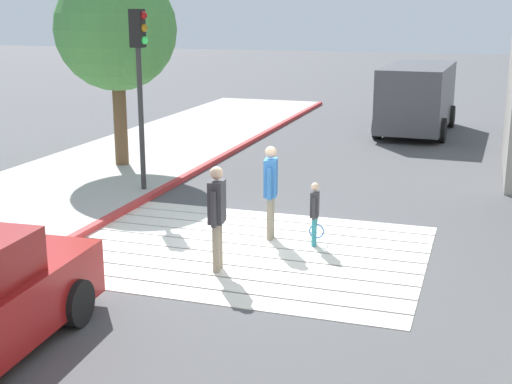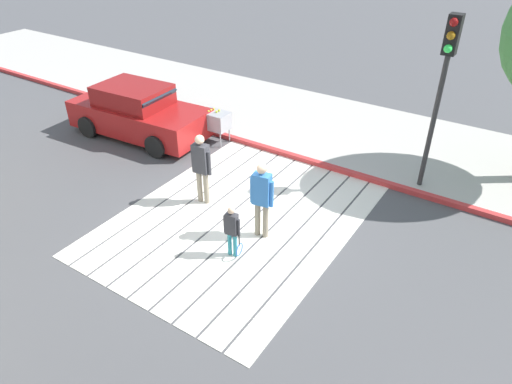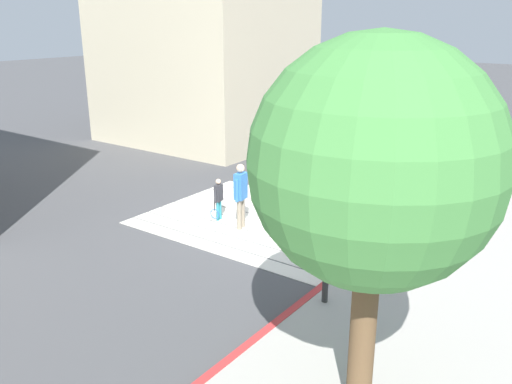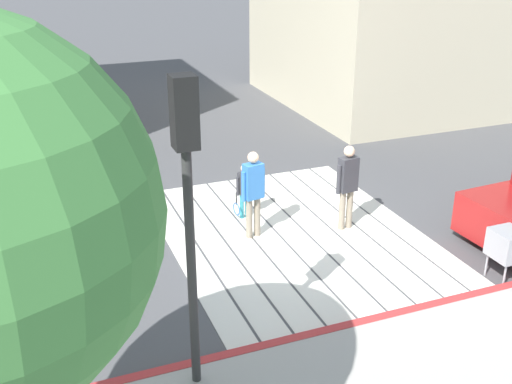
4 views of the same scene
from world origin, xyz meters
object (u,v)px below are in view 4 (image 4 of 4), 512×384
at_px(traffic_light_corner, 187,177).
at_px(pedestrian_adult_trailing, 253,188).
at_px(pedestrian_child_with_racket, 244,189).
at_px(pedestrian_adult_lead, 348,182).

height_order(traffic_light_corner, pedestrian_adult_trailing, traffic_light_corner).
distance_m(pedestrian_adult_trailing, pedestrian_child_with_racket, 0.97).
bearing_deg(pedestrian_child_with_racket, traffic_light_corner, 152.63).
bearing_deg(pedestrian_adult_trailing, traffic_light_corner, 148.88).
distance_m(traffic_light_corner, pedestrian_child_with_racket, 5.79).
bearing_deg(traffic_light_corner, pedestrian_adult_trailing, -31.12).
xyz_separation_m(pedestrian_adult_trailing, pedestrian_child_with_racket, (0.88, -0.13, -0.37)).
distance_m(pedestrian_adult_lead, pedestrian_child_with_racket, 2.17).
relative_size(pedestrian_adult_trailing, pedestrian_child_with_racket, 1.49).
distance_m(traffic_light_corner, pedestrian_adult_trailing, 4.88).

